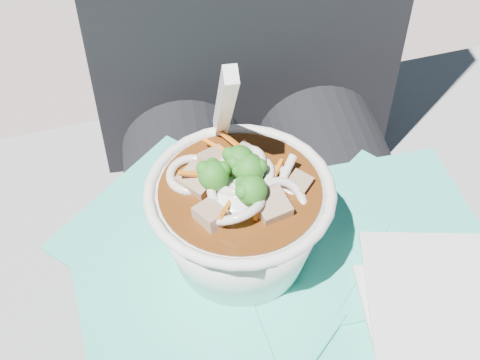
{
  "coord_description": "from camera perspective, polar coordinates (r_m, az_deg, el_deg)",
  "views": [
    {
      "loc": [
        -0.1,
        -0.34,
        1.08
      ],
      "look_at": [
        -0.05,
        -0.0,
        0.72
      ],
      "focal_mm": 50.0,
      "sensor_mm": 36.0,
      "label": 1
    }
  ],
  "objects": [
    {
      "name": "udon_bowl",
      "position": [
        0.53,
        -0.01,
        -2.81
      ],
      "size": [
        0.17,
        0.17,
        0.2
      ],
      "color": "white",
      "rests_on": "plastic_bag"
    },
    {
      "name": "person_body",
      "position": [
        0.69,
        2.8,
        -2.89
      ],
      "size": [
        0.34,
        0.94,
        1.0
      ],
      "color": "black",
      "rests_on": "ground"
    },
    {
      "name": "lap",
      "position": [
        0.65,
        4.29,
        -10.35
      ],
      "size": [
        0.3,
        0.48,
        0.14
      ],
      "color": "black",
      "rests_on": "stone_ledge"
    },
    {
      "name": "plastic_bag",
      "position": [
        0.58,
        3.05,
        -6.63
      ],
      "size": [
        0.39,
        0.38,
        0.02
      ],
      "color": "#30C9AA",
      "rests_on": "lap"
    },
    {
      "name": "stone_ledge",
      "position": [
        0.99,
        1.46,
        -12.69
      ],
      "size": [
        1.06,
        0.63,
        0.46
      ],
      "primitive_type": "cube",
      "rotation": [
        0.0,
        0.0,
        0.14
      ],
      "color": "gray",
      "rests_on": "ground"
    },
    {
      "name": "napkins",
      "position": [
        0.56,
        17.58,
        -11.02
      ],
      "size": [
        0.14,
        0.17,
        0.01
      ],
      "color": "silver",
      "rests_on": "plastic_bag"
    }
  ]
}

